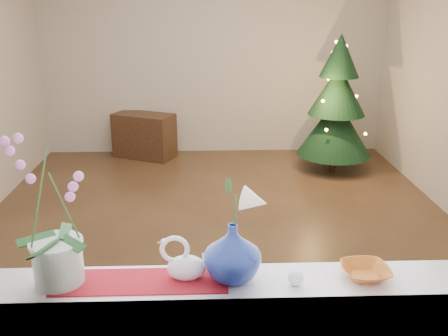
# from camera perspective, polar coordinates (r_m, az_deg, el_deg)

# --- Properties ---
(ground) EXTENTS (5.00, 5.00, 0.00)m
(ground) POSITION_cam_1_polar(r_m,az_deg,el_deg) (4.60, -0.55, -7.03)
(ground) COLOR #3A2517
(ground) RESTS_ON ground
(wall_back) EXTENTS (4.50, 0.10, 2.70)m
(wall_back) POSITION_cam_1_polar(r_m,az_deg,el_deg) (6.67, -1.20, 13.18)
(wall_back) COLOR #BEB3A6
(wall_back) RESTS_ON ground
(wall_front) EXTENTS (4.50, 0.10, 2.70)m
(wall_front) POSITION_cam_1_polar(r_m,az_deg,el_deg) (1.77, 1.58, -2.98)
(wall_front) COLOR #BEB3A6
(wall_front) RESTS_ON ground
(windowsill) EXTENTS (2.20, 0.26, 0.04)m
(windowsill) POSITION_cam_1_polar(r_m,az_deg,el_deg) (2.09, 1.24, -13.16)
(windowsill) COLOR white
(windowsill) RESTS_ON window_apron
(window_frame) EXTENTS (2.22, 0.06, 1.60)m
(window_frame) POSITION_cam_1_polar(r_m,az_deg,el_deg) (1.70, 1.62, 8.42)
(window_frame) COLOR white
(window_frame) RESTS_ON windowsill
(runner) EXTENTS (0.70, 0.20, 0.01)m
(runner) POSITION_cam_1_polar(r_m,az_deg,el_deg) (2.09, -9.47, -12.66)
(runner) COLOR maroon
(runner) RESTS_ON windowsill
(orchid_pot) EXTENTS (0.26, 0.26, 0.62)m
(orchid_pot) POSITION_cam_1_polar(r_m,az_deg,el_deg) (2.03, -19.06, -4.83)
(orchid_pot) COLOR white
(orchid_pot) RESTS_ON windowsill
(swan) EXTENTS (0.24, 0.17, 0.18)m
(swan) POSITION_cam_1_polar(r_m,az_deg,el_deg) (2.05, -4.34, -10.30)
(swan) COLOR white
(swan) RESTS_ON windowsill
(blue_vase) EXTENTS (0.34, 0.34, 0.28)m
(blue_vase) POSITION_cam_1_polar(r_m,az_deg,el_deg) (2.02, 0.98, -9.15)
(blue_vase) COLOR navy
(blue_vase) RESTS_ON windowsill
(lily) EXTENTS (0.15, 0.09, 0.21)m
(lily) POSITION_cam_1_polar(r_m,az_deg,el_deg) (1.92, 1.02, -2.70)
(lily) COLOR white
(lily) RESTS_ON blue_vase
(paperweight) EXTENTS (0.07, 0.07, 0.06)m
(paperweight) POSITION_cam_1_polar(r_m,az_deg,el_deg) (2.05, 8.20, -12.28)
(paperweight) COLOR white
(paperweight) RESTS_ON windowsill
(amber_dish) EXTENTS (0.18, 0.18, 0.04)m
(amber_dish) POSITION_cam_1_polar(r_m,az_deg,el_deg) (2.17, 15.85, -11.45)
(amber_dish) COLOR #A95417
(amber_dish) RESTS_ON windowsill
(xmas_tree) EXTENTS (1.16, 1.16, 1.63)m
(xmas_tree) POSITION_cam_1_polar(r_m,az_deg,el_deg) (6.13, 12.76, 7.18)
(xmas_tree) COLOR black
(xmas_tree) RESTS_ON ground
(side_table) EXTENTS (0.87, 0.68, 0.58)m
(side_table) POSITION_cam_1_polar(r_m,az_deg,el_deg) (6.67, -9.09, 3.67)
(side_table) COLOR black
(side_table) RESTS_ON ground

